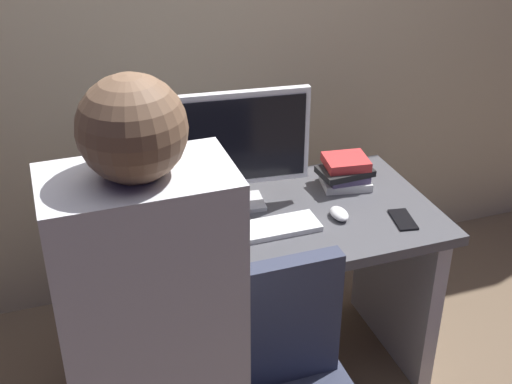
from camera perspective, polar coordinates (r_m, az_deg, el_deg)
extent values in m
plane|color=brown|center=(2.97, -0.33, -15.00)|extent=(9.00, 9.00, 0.00)
cube|color=#4C4C51|center=(2.51, -0.37, -2.86)|extent=(1.39, 0.69, 0.04)
cube|color=#B2B2B7|center=(2.65, -13.81, -12.16)|extent=(0.06, 0.61, 0.72)
cube|color=#B2B2B7|center=(2.96, 11.49, -6.87)|extent=(0.06, 0.61, 0.72)
cube|color=#33384C|center=(2.10, 1.80, -10.85)|extent=(0.40, 0.06, 0.44)
cube|color=silver|center=(1.55, -9.00, -8.05)|extent=(0.40, 0.24, 0.58)
sphere|color=brown|center=(1.35, -10.26, 5.18)|extent=(0.22, 0.22, 0.22)
cube|color=silver|center=(2.60, -1.57, -0.93)|extent=(0.21, 0.16, 0.02)
cube|color=silver|center=(2.58, -1.59, -0.01)|extent=(0.04, 0.03, 0.08)
cube|color=silver|center=(2.48, -1.66, 4.43)|extent=(0.54, 0.09, 0.36)
cube|color=black|center=(2.46, -1.50, 4.29)|extent=(0.49, 0.06, 0.32)
cube|color=white|center=(2.43, 0.37, -3.20)|extent=(0.43, 0.13, 0.02)
ellipsoid|color=white|center=(2.53, 6.92, -1.80)|extent=(0.06, 0.10, 0.03)
cylinder|color=#3372B2|center=(2.30, -9.82, -4.79)|extent=(0.07, 0.07, 0.09)
cylinder|color=#3372B2|center=(2.46, -11.87, -2.46)|extent=(0.07, 0.07, 0.10)
cube|color=white|center=(2.76, 7.44, 0.84)|extent=(0.21, 0.18, 0.03)
cube|color=#594C72|center=(2.74, 7.51, 1.28)|extent=(0.17, 0.13, 0.03)
cube|color=black|center=(2.72, 7.40, 1.72)|extent=(0.21, 0.15, 0.03)
cube|color=red|center=(2.72, 7.48, 2.50)|extent=(0.18, 0.17, 0.04)
cube|color=black|center=(2.56, 12.11, -2.25)|extent=(0.09, 0.15, 0.01)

